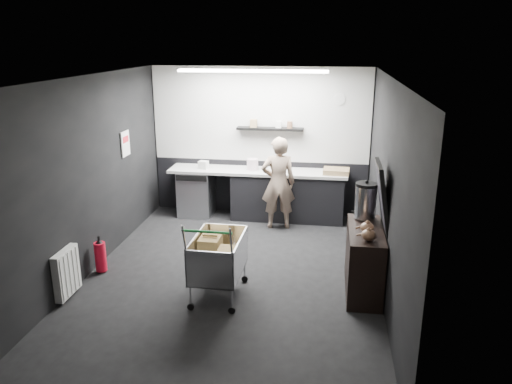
# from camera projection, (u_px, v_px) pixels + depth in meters

# --- Properties ---
(floor) EXTENTS (5.50, 5.50, 0.00)m
(floor) POSITION_uv_depth(u_px,v_px,m) (232.00, 276.00, 6.94)
(floor) COLOR black
(floor) RESTS_ON ground
(ceiling) EXTENTS (5.50, 5.50, 0.00)m
(ceiling) POSITION_uv_depth(u_px,v_px,m) (229.00, 78.00, 6.14)
(ceiling) COLOR silver
(ceiling) RESTS_ON wall_back
(wall_back) EXTENTS (5.50, 0.00, 5.50)m
(wall_back) POSITION_uv_depth(u_px,v_px,m) (260.00, 142.00, 9.14)
(wall_back) COLOR black
(wall_back) RESTS_ON floor
(wall_front) EXTENTS (5.50, 0.00, 5.50)m
(wall_front) POSITION_uv_depth(u_px,v_px,m) (163.00, 278.00, 3.94)
(wall_front) COLOR black
(wall_front) RESTS_ON floor
(wall_left) EXTENTS (0.00, 5.50, 5.50)m
(wall_left) POSITION_uv_depth(u_px,v_px,m) (88.00, 177.00, 6.82)
(wall_left) COLOR black
(wall_left) RESTS_ON floor
(wall_right) EXTENTS (0.00, 5.50, 5.50)m
(wall_right) POSITION_uv_depth(u_px,v_px,m) (387.00, 189.00, 6.26)
(wall_right) COLOR black
(wall_right) RESTS_ON floor
(kitchen_wall_panel) EXTENTS (3.95, 0.02, 1.70)m
(kitchen_wall_panel) POSITION_uv_depth(u_px,v_px,m) (260.00, 115.00, 8.97)
(kitchen_wall_panel) COLOR beige
(kitchen_wall_panel) RESTS_ON wall_back
(dado_panel) EXTENTS (3.95, 0.02, 1.00)m
(dado_panel) POSITION_uv_depth(u_px,v_px,m) (260.00, 186.00, 9.37)
(dado_panel) COLOR black
(dado_panel) RESTS_ON wall_back
(floating_shelf) EXTENTS (1.20, 0.22, 0.04)m
(floating_shelf) POSITION_uv_depth(u_px,v_px,m) (270.00, 129.00, 8.91)
(floating_shelf) COLOR black
(floating_shelf) RESTS_ON wall_back
(wall_clock) EXTENTS (0.20, 0.03, 0.20)m
(wall_clock) POSITION_uv_depth(u_px,v_px,m) (339.00, 99.00, 8.68)
(wall_clock) COLOR silver
(wall_clock) RESTS_ON wall_back
(poster) EXTENTS (0.02, 0.30, 0.40)m
(poster) POSITION_uv_depth(u_px,v_px,m) (125.00, 144.00, 7.99)
(poster) COLOR white
(poster) RESTS_ON wall_left
(poster_red_band) EXTENTS (0.02, 0.22, 0.10)m
(poster_red_band) POSITION_uv_depth(u_px,v_px,m) (125.00, 139.00, 7.97)
(poster_red_band) COLOR red
(poster_red_band) RESTS_ON poster
(radiator) EXTENTS (0.10, 0.50, 0.60)m
(radiator) POSITION_uv_depth(u_px,v_px,m) (67.00, 273.00, 6.26)
(radiator) COLOR silver
(radiator) RESTS_ON wall_left
(ceiling_strip) EXTENTS (2.40, 0.20, 0.04)m
(ceiling_strip) POSITION_uv_depth(u_px,v_px,m) (252.00, 71.00, 7.90)
(ceiling_strip) COLOR white
(ceiling_strip) RESTS_ON ceiling
(prep_counter) EXTENTS (3.20, 0.61, 0.90)m
(prep_counter) POSITION_uv_depth(u_px,v_px,m) (265.00, 194.00, 9.07)
(prep_counter) COLOR black
(prep_counter) RESTS_ON floor
(person) EXTENTS (0.65, 0.48, 1.60)m
(person) POSITION_uv_depth(u_px,v_px,m) (278.00, 183.00, 8.50)
(person) COLOR beige
(person) RESTS_ON floor
(shopping_cart) EXTENTS (0.61, 0.99, 1.09)m
(shopping_cart) POSITION_uv_depth(u_px,v_px,m) (218.00, 258.00, 6.27)
(shopping_cart) COLOR silver
(shopping_cart) RESTS_ON floor
(sideboard) EXTENTS (0.49, 1.15, 1.72)m
(sideboard) POSITION_uv_depth(u_px,v_px,m) (365.00, 251.00, 6.41)
(sideboard) COLOR black
(sideboard) RESTS_ON floor
(fire_extinguisher) EXTENTS (0.16, 0.16, 0.52)m
(fire_extinguisher) POSITION_uv_depth(u_px,v_px,m) (100.00, 256.00, 6.98)
(fire_extinguisher) COLOR red
(fire_extinguisher) RESTS_ON floor
(cardboard_box) EXTENTS (0.47, 0.37, 0.09)m
(cardboard_box) POSITION_uv_depth(u_px,v_px,m) (336.00, 171.00, 8.70)
(cardboard_box) COLOR olive
(cardboard_box) RESTS_ON prep_counter
(pink_tub) EXTENTS (0.20, 0.20, 0.20)m
(pink_tub) POSITION_uv_depth(u_px,v_px,m) (253.00, 164.00, 8.94)
(pink_tub) COLOR beige
(pink_tub) RESTS_ON prep_counter
(white_container) EXTENTS (0.19, 0.16, 0.14)m
(white_container) POSITION_uv_depth(u_px,v_px,m) (203.00, 165.00, 9.03)
(white_container) COLOR silver
(white_container) RESTS_ON prep_counter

